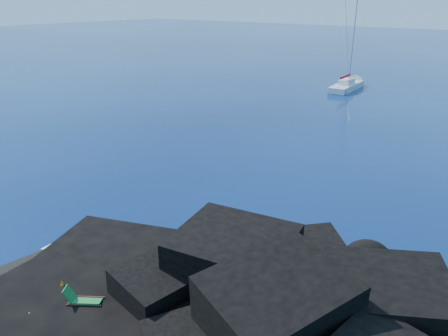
# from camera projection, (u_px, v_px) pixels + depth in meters

# --- Properties ---
(ground) EXTENTS (400.00, 400.00, 0.00)m
(ground) POSITION_uv_depth(u_px,v_px,m) (1.00, 270.00, 21.72)
(ground) COLOR #030B32
(ground) RESTS_ON ground
(beach) EXTENTS (9.08, 6.86, 0.70)m
(beach) POSITION_uv_depth(u_px,v_px,m) (61.00, 302.00, 19.47)
(beach) COLOR black
(beach) RESTS_ON ground
(surf_foam) EXTENTS (10.00, 8.00, 0.06)m
(surf_foam) POSITION_uv_depth(u_px,v_px,m) (145.00, 261.00, 22.45)
(surf_foam) COLOR white
(surf_foam) RESTS_ON ground
(sailboat) EXTENTS (3.44, 12.13, 12.54)m
(sailboat) POSITION_uv_depth(u_px,v_px,m) (347.00, 89.00, 64.57)
(sailboat) COLOR silver
(sailboat) RESTS_ON ground
(deck_chair) EXTENTS (1.62, 1.43, 1.05)m
(deck_chair) POSITION_uv_depth(u_px,v_px,m) (85.00, 297.00, 18.41)
(deck_chair) COLOR #197031
(deck_chair) RESTS_ON beach
(towel) EXTENTS (2.04, 1.17, 0.05)m
(towel) POSITION_uv_depth(u_px,v_px,m) (26.00, 313.00, 18.24)
(towel) COLOR silver
(towel) RESTS_ON beach
(sunbather) EXTENTS (1.85, 0.69, 0.24)m
(sunbather) POSITION_uv_depth(u_px,v_px,m) (25.00, 310.00, 18.19)
(sunbather) COLOR #E19F76
(sunbather) RESTS_ON towel
(marker_cone) EXTENTS (0.44, 0.44, 0.54)m
(marker_cone) POSITION_uv_depth(u_px,v_px,m) (63.00, 285.00, 19.56)
(marker_cone) COLOR orange
(marker_cone) RESTS_ON beach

